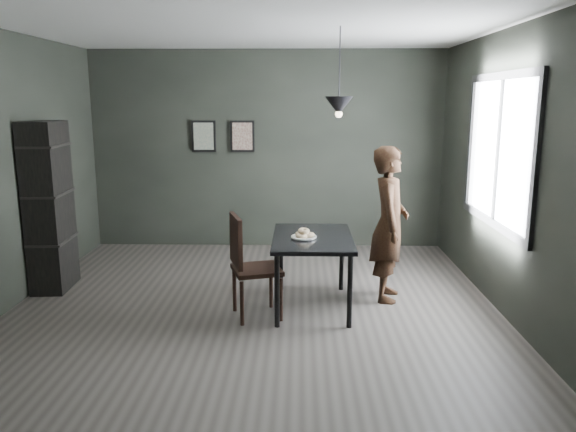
{
  "coord_description": "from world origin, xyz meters",
  "views": [
    {
      "loc": [
        0.47,
        -5.53,
        2.11
      ],
      "look_at": [
        0.35,
        0.05,
        0.95
      ],
      "focal_mm": 35.0,
      "sensor_mm": 36.0,
      "label": 1
    }
  ],
  "objects_px": {
    "shelf_unit": "(49,207)",
    "pendant_lamp": "(339,106)",
    "woman": "(389,224)",
    "wood_chair": "(247,260)",
    "cafe_table": "(312,244)",
    "white_plate": "(304,238)"
  },
  "relations": [
    {
      "from": "shelf_unit",
      "to": "woman",
      "type": "bearing_deg",
      "value": -7.75
    },
    {
      "from": "cafe_table",
      "to": "wood_chair",
      "type": "xyz_separation_m",
      "value": [
        -0.64,
        -0.3,
        -0.09
      ]
    },
    {
      "from": "white_plate",
      "to": "shelf_unit",
      "type": "relative_size",
      "value": 0.12
    },
    {
      "from": "cafe_table",
      "to": "white_plate",
      "type": "xyz_separation_m",
      "value": [
        -0.09,
        -0.08,
        0.08
      ]
    },
    {
      "from": "pendant_lamp",
      "to": "white_plate",
      "type": "bearing_deg",
      "value": -152.55
    },
    {
      "from": "woman",
      "to": "shelf_unit",
      "type": "relative_size",
      "value": 0.87
    },
    {
      "from": "cafe_table",
      "to": "shelf_unit",
      "type": "relative_size",
      "value": 0.64
    },
    {
      "from": "cafe_table",
      "to": "shelf_unit",
      "type": "height_order",
      "value": "shelf_unit"
    },
    {
      "from": "cafe_table",
      "to": "wood_chair",
      "type": "relative_size",
      "value": 1.17
    },
    {
      "from": "woman",
      "to": "wood_chair",
      "type": "distance_m",
      "value": 1.58
    },
    {
      "from": "woman",
      "to": "cafe_table",
      "type": "bearing_deg",
      "value": 118.3
    },
    {
      "from": "shelf_unit",
      "to": "pendant_lamp",
      "type": "distance_m",
      "value": 3.39
    },
    {
      "from": "wood_chair",
      "to": "pendant_lamp",
      "type": "relative_size",
      "value": 1.19
    },
    {
      "from": "shelf_unit",
      "to": "pendant_lamp",
      "type": "bearing_deg",
      "value": -11.61
    },
    {
      "from": "cafe_table",
      "to": "woman",
      "type": "distance_m",
      "value": 0.88
    },
    {
      "from": "cafe_table",
      "to": "white_plate",
      "type": "height_order",
      "value": "white_plate"
    },
    {
      "from": "white_plate",
      "to": "pendant_lamp",
      "type": "distance_m",
      "value": 1.35
    },
    {
      "from": "woman",
      "to": "wood_chair",
      "type": "relative_size",
      "value": 1.6
    },
    {
      "from": "shelf_unit",
      "to": "white_plate",
      "type": "bearing_deg",
      "value": -15.97
    },
    {
      "from": "cafe_table",
      "to": "woman",
      "type": "relative_size",
      "value": 0.73
    },
    {
      "from": "woman",
      "to": "shelf_unit",
      "type": "height_order",
      "value": "shelf_unit"
    },
    {
      "from": "cafe_table",
      "to": "white_plate",
      "type": "relative_size",
      "value": 5.22
    }
  ]
}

